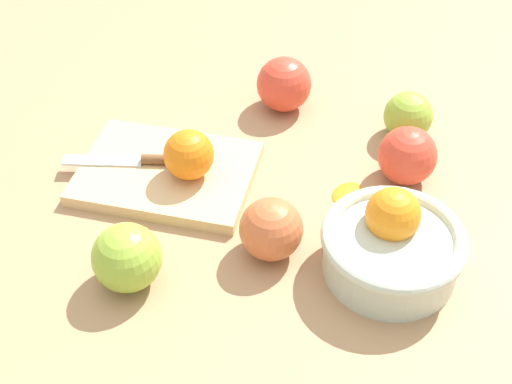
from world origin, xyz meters
name	(u,v)px	position (x,y,z in m)	size (l,w,h in m)	color
ground_plane	(280,183)	(0.00, 0.00, 0.00)	(2.40, 2.40, 0.00)	tan
bowl	(392,245)	(-0.14, 0.14, 0.04)	(0.17, 0.17, 0.10)	beige
cutting_board	(167,173)	(0.16, 0.01, 0.01)	(0.24, 0.17, 0.02)	#DBB77F
orange_on_board	(189,155)	(0.12, 0.02, 0.05)	(0.07, 0.07, 0.07)	orange
knife	(134,160)	(0.20, 0.00, 0.02)	(0.16, 0.03, 0.01)	silver
apple_front_left	(408,116)	(-0.17, -0.13, 0.04)	(0.07, 0.07, 0.07)	#8EB738
apple_back_center	(271,229)	(0.00, 0.13, 0.04)	(0.08, 0.08, 0.08)	#CC6638
apple_front_left_2	(407,156)	(-0.17, -0.03, 0.04)	(0.08, 0.08, 0.08)	#D6422D
apple_front_center	(284,84)	(0.01, -0.18, 0.04)	(0.08, 0.08, 0.08)	#D6422D
apple_back_right	(127,258)	(0.16, 0.19, 0.04)	(0.08, 0.08, 0.08)	#8EB738
citrus_peel	(348,192)	(-0.09, 0.01, 0.00)	(0.05, 0.04, 0.01)	orange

